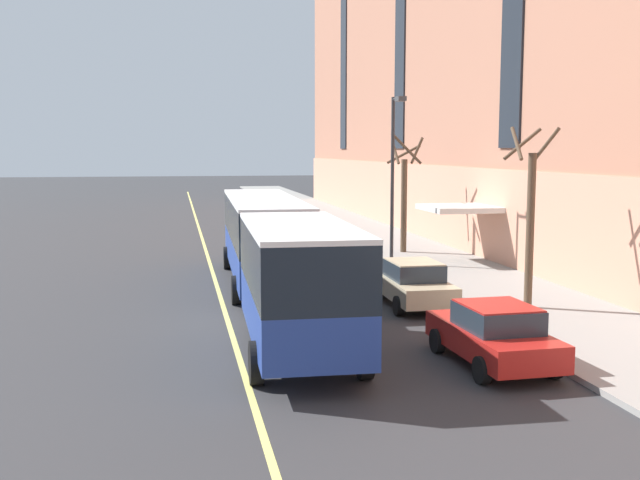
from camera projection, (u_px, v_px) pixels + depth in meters
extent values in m
plane|color=#303033|center=(251.00, 322.00, 23.07)|extent=(260.00, 260.00, 0.00)
cube|color=gray|center=(498.00, 291.00, 27.77)|extent=(5.54, 160.00, 0.15)
cube|color=tan|center=(613.00, 242.00, 25.10)|extent=(0.14, 110.00, 4.40)
cube|color=silver|center=(460.00, 208.00, 34.42)|extent=(3.20, 3.40, 0.24)
cube|color=#1E232B|center=(344.00, 7.00, 63.50)|extent=(0.10, 2.00, 23.93)
cube|color=navy|center=(263.00, 254.00, 29.24)|extent=(2.86, 12.06, 1.22)
cube|color=black|center=(263.00, 219.00, 29.08)|extent=(2.87, 12.06, 1.49)
cube|color=white|center=(263.00, 199.00, 28.99)|extent=(2.88, 12.06, 0.12)
cube|color=#19232D|center=(252.00, 211.00, 35.00)|extent=(2.31, 0.15, 1.11)
cube|color=orange|center=(252.00, 196.00, 34.93)|extent=(1.76, 0.11, 0.28)
cube|color=black|center=(252.00, 247.00, 35.23)|extent=(2.46, 0.19, 0.24)
cube|color=white|center=(234.00, 242.00, 35.06)|extent=(0.28, 0.07, 0.18)
cube|color=white|center=(271.00, 241.00, 35.34)|extent=(0.28, 0.07, 0.18)
cylinder|color=#595651|center=(281.00, 259.00, 22.79)|extent=(2.41, 1.07, 2.38)
cube|color=navy|center=(299.00, 311.00, 18.90)|extent=(2.72, 7.19, 1.22)
cube|color=black|center=(299.00, 258.00, 18.74)|extent=(2.73, 7.19, 1.49)
cube|color=white|center=(299.00, 226.00, 18.64)|extent=(2.74, 7.19, 0.12)
cylinder|color=black|center=(227.00, 258.00, 33.24)|extent=(0.33, 1.01, 1.00)
cylinder|color=black|center=(283.00, 256.00, 33.64)|extent=(0.33, 1.01, 1.00)
cylinder|color=black|center=(236.00, 290.00, 25.61)|extent=(0.33, 1.01, 1.00)
cylinder|color=black|center=(308.00, 288.00, 26.01)|extent=(0.33, 1.01, 1.00)
cylinder|color=black|center=(256.00, 363.00, 16.87)|extent=(0.33, 1.01, 1.00)
cylinder|color=black|center=(365.00, 358.00, 17.27)|extent=(0.33, 1.01, 1.00)
cube|color=#B21E19|center=(493.00, 340.00, 18.38)|extent=(2.00, 4.37, 0.64)
cube|color=#232D38|center=(497.00, 318.00, 18.10)|extent=(1.69, 2.00, 0.56)
cube|color=#B21E19|center=(498.00, 305.00, 18.06)|extent=(1.65, 1.91, 0.04)
cylinder|color=black|center=(437.00, 341.00, 19.50)|extent=(0.24, 0.65, 0.64)
cylinder|color=black|center=(501.00, 337.00, 19.91)|extent=(0.24, 0.65, 0.64)
cylinder|color=black|center=(482.00, 370.00, 16.92)|extent=(0.24, 0.65, 0.64)
cylinder|color=black|center=(554.00, 365.00, 17.33)|extent=(0.24, 0.65, 0.64)
cube|color=navy|center=(330.00, 241.00, 38.26)|extent=(1.88, 4.36, 0.64)
cube|color=#232D38|center=(331.00, 230.00, 37.98)|extent=(1.63, 1.97, 0.56)
cube|color=navy|center=(331.00, 224.00, 37.94)|extent=(1.60, 1.88, 0.04)
cylinder|color=black|center=(309.00, 244.00, 39.45)|extent=(0.23, 0.64, 0.64)
cylinder|color=black|center=(342.00, 243.00, 39.77)|extent=(0.23, 0.64, 0.64)
cylinder|color=black|center=(318.00, 251.00, 36.82)|extent=(0.23, 0.64, 0.64)
cylinder|color=black|center=(353.00, 250.00, 37.14)|extent=(0.23, 0.64, 0.64)
cube|color=#BCAD89|center=(412.00, 287.00, 25.44)|extent=(1.85, 4.71, 0.64)
cube|color=#232D38|center=(414.00, 271.00, 25.14)|extent=(1.61, 2.13, 0.56)
cube|color=#BCAD89|center=(414.00, 262.00, 25.10)|extent=(1.58, 2.03, 0.04)
cylinder|color=black|center=(375.00, 289.00, 26.74)|extent=(0.23, 0.64, 0.64)
cylinder|color=black|center=(423.00, 287.00, 27.06)|extent=(0.23, 0.64, 0.64)
cylinder|color=black|center=(398.00, 306.00, 23.90)|extent=(0.23, 0.64, 0.64)
cylinder|color=black|center=(451.00, 304.00, 24.22)|extent=(0.23, 0.64, 0.64)
cylinder|color=brown|center=(530.00, 231.00, 24.18)|extent=(0.26, 0.26, 5.03)
cylinder|color=brown|center=(547.00, 144.00, 24.06)|extent=(0.36, 1.17, 1.05)
cylinder|color=brown|center=(522.00, 144.00, 24.46)|extent=(1.37, 0.23, 1.07)
cylinder|color=brown|center=(517.00, 143.00, 23.82)|extent=(0.28, 1.14, 1.09)
cylinder|color=brown|center=(404.00, 206.00, 37.50)|extent=(0.31, 0.31, 4.65)
cylinder|color=brown|center=(417.00, 151.00, 37.35)|extent=(0.25, 1.42, 1.34)
cylinder|color=brown|center=(404.00, 154.00, 38.02)|extent=(1.71, 0.56, 1.01)
cylinder|color=brown|center=(396.00, 153.00, 37.08)|extent=(0.18, 1.05, 1.13)
cylinder|color=brown|center=(406.00, 149.00, 36.44)|extent=(1.55, 0.43, 1.56)
cylinder|color=#2D2D30|center=(392.00, 182.00, 33.36)|extent=(0.16, 0.16, 7.43)
cylinder|color=#2D2D30|center=(397.00, 99.00, 32.39)|extent=(0.10, 1.10, 0.10)
cube|color=#3D3D3F|center=(401.00, 99.00, 31.86)|extent=(0.36, 0.60, 0.20)
cylinder|color=red|center=(368.00, 247.00, 37.57)|extent=(0.24, 0.24, 0.55)
sphere|color=silver|center=(368.00, 240.00, 37.53)|extent=(0.20, 0.20, 0.20)
cylinder|color=silver|center=(364.00, 246.00, 37.53)|extent=(0.10, 0.09, 0.09)
cylinder|color=silver|center=(371.00, 246.00, 37.59)|extent=(0.10, 0.09, 0.09)
cube|color=#E0D66B|center=(222.00, 303.00, 25.86)|extent=(0.16, 140.00, 0.01)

